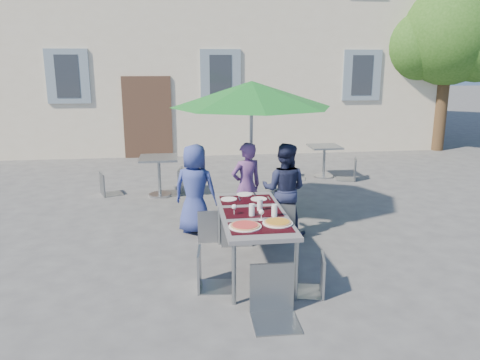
{
  "coord_description": "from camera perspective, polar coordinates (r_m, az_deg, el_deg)",
  "views": [
    {
      "loc": [
        -1.16,
        -5.46,
        2.55
      ],
      "look_at": [
        -0.33,
        0.87,
        0.94
      ],
      "focal_mm": 35.0,
      "sensor_mm": 36.0,
      "label": 1
    }
  ],
  "objects": [
    {
      "name": "cafe_table_1",
      "position": [
        10.77,
        10.23,
        2.89
      ],
      "size": [
        0.68,
        0.68,
        0.73
      ],
      "color": "#AFB1B7",
      "rests_on": "ground"
    },
    {
      "name": "child_2",
      "position": [
        7.01,
        5.4,
        -1.19
      ],
      "size": [
        0.78,
        0.63,
        1.41
      ],
      "primitive_type": "imported",
      "rotation": [
        0.0,
        0.0,
        2.75
      ],
      "color": "#1C213E",
      "rests_on": "ground"
    },
    {
      "name": "child_1",
      "position": [
        7.23,
        0.78,
        -0.78
      ],
      "size": [
        0.58,
        0.47,
        1.38
      ],
      "primitive_type": "imported",
      "rotation": [
        0.0,
        0.0,
        3.46
      ],
      "color": "#673C7C",
      "rests_on": "ground"
    },
    {
      "name": "chair_3",
      "position": [
        5.39,
        -4.05,
        -8.1
      ],
      "size": [
        0.43,
        0.43,
        0.88
      ],
      "color": "#91979D",
      "rests_on": "ground"
    },
    {
      "name": "chair_0",
      "position": [
        6.8,
        -3.54,
        -3.12
      ],
      "size": [
        0.41,
        0.41,
        0.92
      ],
      "color": "#90949B",
      "rests_on": "ground"
    },
    {
      "name": "cafe_table_0",
      "position": [
        9.21,
        -9.84,
        1.36
      ],
      "size": [
        0.73,
        0.73,
        0.78
      ],
      "color": "#AFB1B7",
      "rests_on": "ground"
    },
    {
      "name": "bg_chair_l_0",
      "position": [
        9.53,
        -16.01,
        1.14
      ],
      "size": [
        0.49,
        0.49,
        0.86
      ],
      "color": "gray",
      "rests_on": "ground"
    },
    {
      "name": "patio_umbrella",
      "position": [
        7.6,
        1.41,
        10.3
      ],
      "size": [
        2.62,
        2.62,
        2.27
      ],
      "color": "#AFB1B7",
      "rests_on": "ground"
    },
    {
      "name": "chair_1",
      "position": [
        6.63,
        -0.48,
        -3.04
      ],
      "size": [
        0.45,
        0.46,
        1.01
      ],
      "color": "gray",
      "rests_on": "ground"
    },
    {
      "name": "bg_chair_l_1",
      "position": [
        10.52,
        6.48,
        2.96
      ],
      "size": [
        0.5,
        0.5,
        0.9
      ],
      "color": "#92999D",
      "rests_on": "ground"
    },
    {
      "name": "child_0",
      "position": [
        7.11,
        -5.5,
        -1.11
      ],
      "size": [
        0.79,
        0.66,
        1.38
      ],
      "primitive_type": "imported",
      "rotation": [
        0.0,
        0.0,
        2.76
      ],
      "color": "navy",
      "rests_on": "ground"
    },
    {
      "name": "bg_chair_r_0",
      "position": [
        9.3,
        -7.96,
        1.8
      ],
      "size": [
        0.52,
        0.51,
        0.99
      ],
      "color": "gray",
      "rests_on": "ground"
    },
    {
      "name": "chair_4",
      "position": [
        5.34,
        9.17,
        -8.72
      ],
      "size": [
        0.45,
        0.45,
        0.85
      ],
      "color": "gray",
      "rests_on": "ground"
    },
    {
      "name": "pizza_near_right",
      "position": [
        5.4,
        4.61,
        -5.17
      ],
      "size": [
        0.35,
        0.35,
        0.03
      ],
      "color": "white",
      "rests_on": "dining_table"
    },
    {
      "name": "chair_5",
      "position": [
        4.75,
        4.21,
        -9.9
      ],
      "size": [
        0.47,
        0.48,
        1.05
      ],
      "color": "gray",
      "rests_on": "ground"
    },
    {
      "name": "bg_chair_r_1",
      "position": [
        10.65,
        13.42,
        2.84
      ],
      "size": [
        0.52,
        0.51,
        0.92
      ],
      "color": "gray",
      "rests_on": "ground"
    },
    {
      "name": "glassware",
      "position": [
        5.68,
        2.34,
        -3.52
      ],
      "size": [
        0.54,
        0.43,
        0.15
      ],
      "color": "silver",
      "rests_on": "dining_table"
    },
    {
      "name": "pizza_near_left",
      "position": [
        5.27,
        0.62,
        -5.6
      ],
      "size": [
        0.37,
        0.37,
        0.03
      ],
      "color": "white",
      "rests_on": "dining_table"
    },
    {
      "name": "dining_table",
      "position": [
        5.81,
        1.58,
        -4.48
      ],
      "size": [
        0.8,
        1.85,
        0.76
      ],
      "color": "#49494E",
      "rests_on": "ground"
    },
    {
      "name": "chair_2",
      "position": [
        6.9,
        5.02,
        -2.1
      ],
      "size": [
        0.61,
        0.61,
        1.06
      ],
      "color": "gray",
      "rests_on": "ground"
    },
    {
      "name": "ground",
      "position": [
        6.14,
        4.21,
        -10.46
      ],
      "size": [
        90.0,
        90.0,
        0.0
      ],
      "primitive_type": "plane",
      "color": "#424244",
      "rests_on": "ground"
    },
    {
      "name": "place_settings",
      "position": [
        6.39,
        0.54,
        -2.13
      ],
      "size": [
        0.66,
        0.48,
        0.01
      ],
      "color": "white",
      "rests_on": "dining_table"
    },
    {
      "name": "tree",
      "position": [
        15.13,
        24.14,
        15.61
      ],
      "size": [
        3.6,
        3.0,
        4.7
      ],
      "color": "#47321E",
      "rests_on": "ground"
    }
  ]
}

